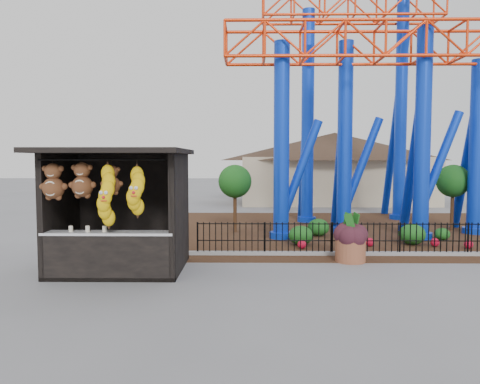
{
  "coord_description": "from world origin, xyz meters",
  "views": [
    {
      "loc": [
        0.27,
        -10.75,
        2.86
      ],
      "look_at": [
        0.09,
        1.5,
        2.0
      ],
      "focal_mm": 35.0,
      "sensor_mm": 36.0,
      "label": 1
    }
  ],
  "objects_px": {
    "terracotta_planter": "(350,250)",
    "roller_coaster": "(369,69)",
    "prize_booth": "(116,212)",
    "potted_plant": "(349,245)"
  },
  "relations": [
    {
      "from": "roller_coaster",
      "to": "potted_plant",
      "type": "distance_m",
      "value": 8.66
    },
    {
      "from": "roller_coaster",
      "to": "terracotta_planter",
      "type": "distance_m",
      "value": 8.82
    },
    {
      "from": "terracotta_planter",
      "to": "roller_coaster",
      "type": "bearing_deg",
      "value": 72.06
    },
    {
      "from": "terracotta_planter",
      "to": "potted_plant",
      "type": "xyz_separation_m",
      "value": [
        -0.02,
        0.13,
        0.11
      ]
    },
    {
      "from": "roller_coaster",
      "to": "terracotta_planter",
      "type": "bearing_deg",
      "value": -107.94
    },
    {
      "from": "roller_coaster",
      "to": "prize_booth",
      "type": "bearing_deg",
      "value": -138.01
    },
    {
      "from": "prize_booth",
      "to": "potted_plant",
      "type": "distance_m",
      "value": 6.44
    },
    {
      "from": "prize_booth",
      "to": "roller_coaster",
      "type": "bearing_deg",
      "value": 41.99
    },
    {
      "from": "potted_plant",
      "to": "roller_coaster",
      "type": "bearing_deg",
      "value": 56.78
    },
    {
      "from": "prize_booth",
      "to": "terracotta_planter",
      "type": "xyz_separation_m",
      "value": [
        6.19,
        1.3,
        -1.22
      ]
    }
  ]
}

